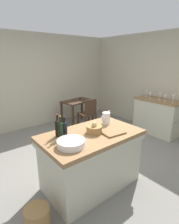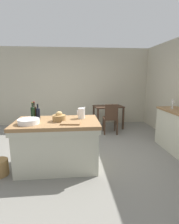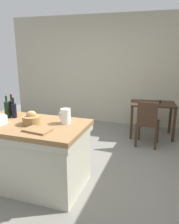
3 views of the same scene
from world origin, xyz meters
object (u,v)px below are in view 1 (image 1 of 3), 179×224
wooden_chair (88,113)px  wine_glass_middle (160,95)px  pitcher (106,118)px  wine_bottle_amber (58,127)px  wine_glass_far_left (173,97)px  wine_glass_right (150,94)px  writing_desk (78,104)px  wine_bottle_green (61,129)px  wine_glass_far_right (147,92)px  bread_basket (94,129)px  wine_glass_left (165,97)px  side_cabinet (156,116)px  island_table (91,158)px  wine_bottle_dark (65,128)px  wicker_hamper (37,218)px  cutting_board (114,133)px  wash_bowl (71,143)px

wooden_chair → wine_glass_middle: size_ratio=4.81×
pitcher → wine_bottle_amber: wine_bottle_amber is taller
wine_glass_far_left → wine_glass_right: (-0.03, 0.60, -0.01)m
writing_desk → wine_bottle_green: (-1.85, -2.23, 0.40)m
wine_glass_middle → wine_glass_far_right: (0.02, 0.40, 0.00)m
writing_desk → bread_basket: size_ratio=4.19×
bread_basket → wine_bottle_amber: (-0.47, 0.24, 0.07)m
wine_bottle_green → wine_glass_left: 3.00m
side_cabinet → wine_glass_right: (-0.05, 0.22, 0.57)m
wine_glass_far_left → wine_glass_middle: bearing=82.6°
pitcher → island_table: bearing=-161.0°
wine_bottle_dark → wicker_hamper: (-0.62, -0.35, -0.86)m
pitcher → wine_bottle_green: bearing=-178.2°
cutting_board → wicker_hamper: cutting_board is taller
writing_desk → wine_glass_far_left: wine_glass_far_left is taller
writing_desk → wine_glass_right: (1.15, -1.65, 0.42)m
bread_basket → cutting_board: (0.20, -0.20, -0.05)m
wooden_chair → wicker_hamper: size_ratio=3.01×
bread_basket → wooden_chair: bearing=53.8°
wooden_chair → wine_bottle_amber: 2.44m
wooden_chair → wash_bowl: size_ratio=2.52×
wine_bottle_amber → wine_glass_far_left: 3.02m
wine_bottle_dark → cutting_board: bearing=-32.2°
wine_glass_far_left → wine_glass_right: size_ratio=1.11×
bread_basket → wine_glass_left: bearing=6.8°
wine_glass_far_right → side_cabinet: bearing=-95.8°
wash_bowl → side_cabinet: bearing=11.7°
pitcher → wine_bottle_amber: size_ratio=0.74×
wash_bowl → wine_glass_right: (3.01, 0.85, 0.12)m
writing_desk → pitcher: pitcher is taller
wine_glass_left → side_cabinet: bearing=73.8°
pitcher → wine_glass_left: pitcher is taller
wine_bottle_amber → pitcher: bearing=-4.5°
wooden_chair → wine_glass_far_left: bearing=-54.1°
writing_desk → wine_bottle_green: size_ratio=2.97×
side_cabinet → wicker_hamper: 3.67m
wooden_chair → wine_glass_far_left: 2.16m
wine_glass_middle → island_table: bearing=-169.9°
wine_glass_middle → side_cabinet: bearing=139.5°
wine_bottle_green → cutting_board: bearing=-26.6°
side_cabinet → wine_glass_far_right: bearing=84.2°
wine_bottle_dark → wine_glass_middle: 3.00m
side_cabinet → cutting_board: (-2.37, -0.70, 0.43)m
island_table → wine_glass_far_right: (2.66, 0.88, 0.58)m
wine_glass_far_left → wine_glass_right: 0.60m
island_table → bread_basket: bread_basket is taller
bread_basket → pitcher: bearing=22.7°
wine_glass_middle → wine_glass_far_right: wine_glass_far_right is taller
side_cabinet → pitcher: 2.26m
wash_bowl → bread_basket: bearing=15.1°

